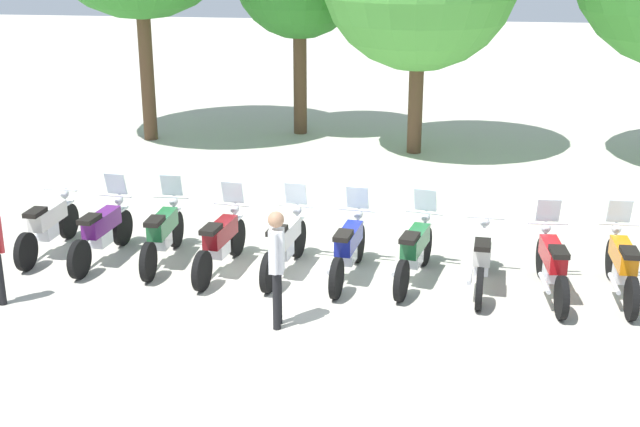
# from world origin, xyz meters

# --- Properties ---
(ground_plane) EXTENTS (80.00, 80.00, 0.00)m
(ground_plane) POSITION_xyz_m (0.00, 0.00, 0.00)
(ground_plane) COLOR #BCB7A8
(motorcycle_0) EXTENTS (0.62, 2.19, 0.99)m
(motorcycle_0) POSITION_xyz_m (-4.72, 0.41, 0.50)
(motorcycle_0) COLOR black
(motorcycle_0) RESTS_ON ground_plane
(motorcycle_1) EXTENTS (0.63, 2.19, 1.37)m
(motorcycle_1) POSITION_xyz_m (-3.67, 0.22, 0.52)
(motorcycle_1) COLOR black
(motorcycle_1) RESTS_ON ground_plane
(motorcycle_2) EXTENTS (0.62, 2.19, 1.37)m
(motorcycle_2) POSITION_xyz_m (-2.63, 0.26, 0.52)
(motorcycle_2) COLOR black
(motorcycle_2) RESTS_ON ground_plane
(motorcycle_3) EXTENTS (0.66, 2.19, 1.37)m
(motorcycle_3) POSITION_xyz_m (-1.57, 0.01, 0.52)
(motorcycle_3) COLOR black
(motorcycle_3) RESTS_ON ground_plane
(motorcycle_4) EXTENTS (0.67, 2.18, 1.37)m
(motorcycle_4) POSITION_xyz_m (-0.52, 0.09, 0.52)
(motorcycle_4) COLOR black
(motorcycle_4) RESTS_ON ground_plane
(motorcycle_5) EXTENTS (0.66, 2.19, 1.37)m
(motorcycle_5) POSITION_xyz_m (0.53, 0.00, 0.52)
(motorcycle_5) COLOR black
(motorcycle_5) RESTS_ON ground_plane
(motorcycle_6) EXTENTS (0.76, 2.16, 1.37)m
(motorcycle_6) POSITION_xyz_m (1.58, 0.03, 0.52)
(motorcycle_6) COLOR black
(motorcycle_6) RESTS_ON ground_plane
(motorcycle_7) EXTENTS (0.62, 2.19, 0.99)m
(motorcycle_7) POSITION_xyz_m (2.62, -0.12, 0.50)
(motorcycle_7) COLOR black
(motorcycle_7) RESTS_ON ground_plane
(motorcycle_8) EXTENTS (0.62, 2.19, 1.37)m
(motorcycle_8) POSITION_xyz_m (3.67, -0.26, 0.52)
(motorcycle_8) COLOR black
(motorcycle_8) RESTS_ON ground_plane
(motorcycle_9) EXTENTS (0.62, 2.19, 1.37)m
(motorcycle_9) POSITION_xyz_m (4.72, -0.15, 0.52)
(motorcycle_9) COLOR black
(motorcycle_9) RESTS_ON ground_plane
(person_1) EXTENTS (0.24, 0.40, 1.71)m
(person_1) POSITION_xyz_m (-0.28, -1.89, 1.01)
(person_1) COLOR black
(person_1) RESTS_ON ground_plane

